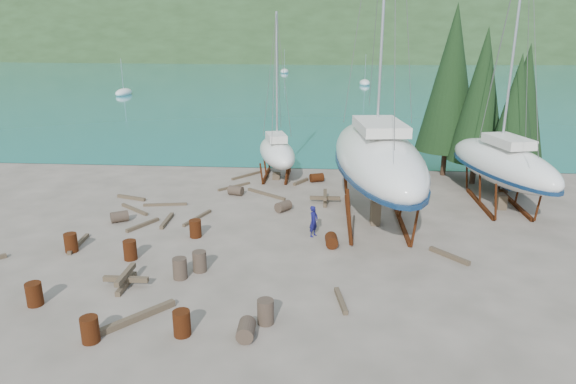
# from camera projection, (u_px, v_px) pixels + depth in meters

# --- Properties ---
(ground) EXTENTS (600.00, 600.00, 0.00)m
(ground) POSITION_uv_depth(u_px,v_px,m) (264.00, 250.00, 23.60)
(ground) COLOR #5C5449
(ground) RESTS_ON ground
(bay_water) EXTENTS (700.00, 700.00, 0.00)m
(bay_water) POSITION_uv_depth(u_px,v_px,m) (323.00, 49.00, 323.64)
(bay_water) COLOR #1A7984
(bay_water) RESTS_ON ground
(far_hill) EXTENTS (800.00, 360.00, 110.00)m
(far_hill) POSITION_uv_depth(u_px,v_px,m) (323.00, 49.00, 328.40)
(far_hill) COLOR #24381C
(far_hill) RESTS_ON ground
(far_house_left) EXTENTS (6.60, 5.60, 5.60)m
(far_house_left) POSITION_uv_depth(u_px,v_px,m) (173.00, 50.00, 207.97)
(far_house_left) COLOR beige
(far_house_left) RESTS_ON ground
(far_house_center) EXTENTS (6.60, 5.60, 5.60)m
(far_house_center) POSITION_uv_depth(u_px,v_px,m) (271.00, 51.00, 205.13)
(far_house_center) COLOR beige
(far_house_center) RESTS_ON ground
(far_house_right) EXTENTS (6.60, 5.60, 5.60)m
(far_house_right) POSITION_uv_depth(u_px,v_px,m) (397.00, 51.00, 201.58)
(far_house_right) COLOR beige
(far_house_right) RESTS_ON ground
(cypress_near_right) EXTENTS (3.60, 3.60, 10.00)m
(cypress_near_right) POSITION_uv_depth(u_px,v_px,m) (482.00, 96.00, 32.43)
(cypress_near_right) COLOR black
(cypress_near_right) RESTS_ON ground
(cypress_mid_right) EXTENTS (3.06, 3.06, 8.50)m
(cypress_mid_right) POSITION_uv_depth(u_px,v_px,m) (515.00, 114.00, 30.67)
(cypress_mid_right) COLOR black
(cypress_mid_right) RESTS_ON ground
(cypress_back_left) EXTENTS (4.14, 4.14, 11.50)m
(cypress_back_left) POSITION_uv_depth(u_px,v_px,m) (451.00, 79.00, 34.18)
(cypress_back_left) COLOR black
(cypress_back_left) RESTS_ON ground
(cypress_far_right) EXTENTS (3.24, 3.24, 9.00)m
(cypress_far_right) POSITION_uv_depth(u_px,v_px,m) (523.00, 103.00, 33.34)
(cypress_far_right) COLOR black
(cypress_far_right) RESTS_ON ground
(moored_boat_left) EXTENTS (2.00, 5.00, 6.05)m
(moored_boat_left) POSITION_uv_depth(u_px,v_px,m) (124.00, 93.00, 82.76)
(moored_boat_left) COLOR white
(moored_boat_left) RESTS_ON ground
(moored_boat_mid) EXTENTS (2.00, 5.00, 6.05)m
(moored_boat_mid) POSITION_uv_depth(u_px,v_px,m) (365.00, 83.00, 98.97)
(moored_boat_mid) COLOR white
(moored_boat_mid) RESTS_ON ground
(moored_boat_far) EXTENTS (2.00, 5.00, 6.05)m
(moored_boat_far) POSITION_uv_depth(u_px,v_px,m) (284.00, 71.00, 128.83)
(moored_boat_far) COLOR white
(moored_boat_far) RESTS_ON ground
(large_sailboat_near) EXTENTS (5.38, 13.72, 21.05)m
(large_sailboat_near) POSITION_uv_depth(u_px,v_px,m) (377.00, 158.00, 26.54)
(large_sailboat_near) COLOR white
(large_sailboat_near) RESTS_ON ground
(large_sailboat_far) EXTENTS (5.19, 10.16, 15.45)m
(large_sailboat_far) POSITION_uv_depth(u_px,v_px,m) (502.00, 163.00, 29.01)
(large_sailboat_far) COLOR white
(large_sailboat_far) RESTS_ON ground
(small_sailboat_shore) EXTENTS (3.87, 7.14, 10.90)m
(small_sailboat_shore) POSITION_uv_depth(u_px,v_px,m) (277.00, 152.00, 35.05)
(small_sailboat_shore) COLOR white
(small_sailboat_shore) RESTS_ON ground
(worker) EXTENTS (0.61, 0.68, 1.56)m
(worker) POSITION_uv_depth(u_px,v_px,m) (314.00, 221.00, 25.04)
(worker) COLOR #11114C
(worker) RESTS_ON ground
(drum_0) EXTENTS (0.58, 0.58, 0.88)m
(drum_0) POSITION_uv_depth(u_px,v_px,m) (34.00, 294.00, 18.74)
(drum_0) COLOR #542A0E
(drum_0) RESTS_ON ground
(drum_1) EXTENTS (0.60, 0.89, 0.58)m
(drum_1) POSITION_uv_depth(u_px,v_px,m) (246.00, 330.00, 16.75)
(drum_1) COLOR #2D2823
(drum_1) RESTS_ON ground
(drum_3) EXTENTS (0.58, 0.58, 0.88)m
(drum_3) POSITION_uv_depth(u_px,v_px,m) (90.00, 330.00, 16.50)
(drum_3) COLOR #542A0E
(drum_3) RESTS_ON ground
(drum_4) EXTENTS (1.03, 0.86, 0.58)m
(drum_4) POSITION_uv_depth(u_px,v_px,m) (317.00, 178.00, 34.41)
(drum_4) COLOR #542A0E
(drum_4) RESTS_ON ground
(drum_5) EXTENTS (0.58, 0.58, 0.88)m
(drum_5) POSITION_uv_depth(u_px,v_px,m) (200.00, 261.00, 21.43)
(drum_5) COLOR #2D2823
(drum_5) RESTS_ON ground
(drum_6) EXTENTS (0.63, 0.91, 0.58)m
(drum_6) POSITION_uv_depth(u_px,v_px,m) (331.00, 240.00, 23.98)
(drum_6) COLOR #542A0E
(drum_6) RESTS_ON ground
(drum_7) EXTENTS (0.58, 0.58, 0.88)m
(drum_7) POSITION_uv_depth(u_px,v_px,m) (182.00, 323.00, 16.86)
(drum_7) COLOR #542A0E
(drum_7) RESTS_ON ground
(drum_8) EXTENTS (0.58, 0.58, 0.88)m
(drum_8) POSITION_uv_depth(u_px,v_px,m) (71.00, 243.00, 23.34)
(drum_8) COLOR #542A0E
(drum_8) RESTS_ON ground
(drum_9) EXTENTS (1.01, 0.81, 0.58)m
(drum_9) POSITION_uv_depth(u_px,v_px,m) (236.00, 191.00, 31.58)
(drum_9) COLOR #2D2823
(drum_9) RESTS_ON ground
(drum_10) EXTENTS (0.58, 0.58, 0.88)m
(drum_10) POSITION_uv_depth(u_px,v_px,m) (130.00, 250.00, 22.55)
(drum_10) COLOR #542A0E
(drum_10) RESTS_ON ground
(drum_11) EXTENTS (1.01, 1.05, 0.58)m
(drum_11) POSITION_uv_depth(u_px,v_px,m) (283.00, 206.00, 28.71)
(drum_11) COLOR #2D2823
(drum_11) RESTS_ON ground
(drum_14) EXTENTS (0.58, 0.58, 0.88)m
(drum_14) POSITION_uv_depth(u_px,v_px,m) (195.00, 229.00, 25.03)
(drum_14) COLOR #542A0E
(drum_14) RESTS_ON ground
(drum_15) EXTENTS (1.05, 0.95, 0.58)m
(drum_15) POSITION_uv_depth(u_px,v_px,m) (120.00, 217.00, 27.09)
(drum_15) COLOR #2D2823
(drum_15) RESTS_ON ground
(drum_16) EXTENTS (0.58, 0.58, 0.88)m
(drum_16) POSITION_uv_depth(u_px,v_px,m) (180.00, 268.00, 20.79)
(drum_16) COLOR #2D2823
(drum_16) RESTS_ON ground
(drum_17) EXTENTS (0.58, 0.58, 0.88)m
(drum_17) POSITION_uv_depth(u_px,v_px,m) (266.00, 312.00, 17.55)
(drum_17) COLOR #2D2823
(drum_17) RESTS_ON ground
(timber_0) EXTENTS (1.82, 1.90, 0.14)m
(timber_0) POSITION_uv_depth(u_px,v_px,m) (234.00, 186.00, 33.20)
(timber_0) COLOR brown
(timber_0) RESTS_ON ground
(timber_1) EXTENTS (1.50, 1.71, 0.19)m
(timber_1) POSITION_uv_depth(u_px,v_px,m) (449.00, 256.00, 22.80)
(timber_1) COLOR brown
(timber_1) RESTS_ON ground
(timber_2) EXTENTS (1.95, 0.83, 0.19)m
(timber_2) POSITION_uv_depth(u_px,v_px,m) (131.00, 198.00, 30.86)
(timber_2) COLOR brown
(timber_2) RESTS_ON ground
(timber_4) EXTENTS (1.16, 1.93, 0.17)m
(timber_4) POSITION_uv_depth(u_px,v_px,m) (143.00, 225.00, 26.50)
(timber_4) COLOR brown
(timber_4) RESTS_ON ground
(timber_6) EXTENTS (0.98, 1.47, 0.19)m
(timber_6) POSITION_uv_depth(u_px,v_px,m) (301.00, 182.00, 34.18)
(timber_6) COLOR brown
(timber_6) RESTS_ON ground
(timber_7) EXTENTS (0.48, 1.81, 0.17)m
(timber_7) POSITION_uv_depth(u_px,v_px,m) (341.00, 301.00, 18.99)
(timber_7) COLOR brown
(timber_7) RESTS_ON ground
(timber_8) EXTENTS (0.24, 2.10, 0.19)m
(timber_8) POSITION_uv_depth(u_px,v_px,m) (167.00, 221.00, 27.07)
(timber_8) COLOR brown
(timber_8) RESTS_ON ground
(timber_9) EXTENTS (1.76, 2.16, 0.15)m
(timber_9) POSITION_uv_depth(u_px,v_px,m) (246.00, 176.00, 35.74)
(timber_9) COLOR brown
(timber_9) RESTS_ON ground
(timber_10) EXTENTS (2.55, 2.04, 0.16)m
(timber_10) POSITION_uv_depth(u_px,v_px,m) (266.00, 194.00, 31.60)
(timber_10) COLOR brown
(timber_10) RESTS_ON ground
(timber_11) EXTENTS (1.01, 2.45, 0.15)m
(timber_11) POSITION_uv_depth(u_px,v_px,m) (197.00, 218.00, 27.52)
(timber_11) COLOR brown
(timber_11) RESTS_ON ground
(timber_12) EXTENTS (0.34, 2.26, 0.17)m
(timber_12) POSITION_uv_depth(u_px,v_px,m) (79.00, 244.00, 24.11)
(timber_12) COLOR brown
(timber_12) RESTS_ON ground
(timber_15) EXTENTS (2.48, 0.55, 0.15)m
(timber_15) POSITION_uv_depth(u_px,v_px,m) (165.00, 204.00, 29.70)
(timber_15) COLOR brown
(timber_15) RESTS_ON ground
(timber_16) EXTENTS (2.09, 2.36, 0.23)m
(timber_16) POSITION_uv_depth(u_px,v_px,m) (138.00, 317.00, 17.83)
(timber_16) COLOR brown
(timber_16) RESTS_ON ground
(timber_17) EXTENTS (2.06, 1.70, 0.16)m
(timber_17) POSITION_uv_depth(u_px,v_px,m) (134.00, 209.00, 28.86)
(timber_17) COLOR brown
(timber_17) RESTS_ON ground
(timber_pile_fore) EXTENTS (1.80, 1.80, 0.60)m
(timber_pile_fore) POSITION_uv_depth(u_px,v_px,m) (126.00, 279.00, 20.19)
(timber_pile_fore) COLOR brown
(timber_pile_fore) RESTS_ON ground
(timber_pile_aft) EXTENTS (1.80, 1.80, 0.60)m
(timber_pile_aft) POSITION_uv_depth(u_px,v_px,m) (325.00, 198.00, 30.13)
(timber_pile_aft) COLOR brown
(timber_pile_aft) RESTS_ON ground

